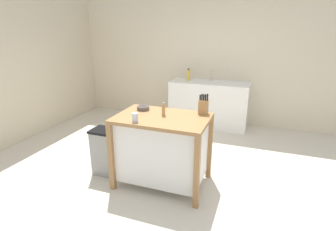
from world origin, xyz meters
TOP-DOWN VIEW (x-y plane):
  - ground_plane at (0.00, 0.00)m, footprint 6.92×6.92m
  - wall_back at (0.00, 2.58)m, footprint 5.92×0.10m
  - wall_left at (-2.96, 0.99)m, footprint 0.10×3.18m
  - kitchen_island at (-0.13, -0.07)m, footprint 1.10×0.73m
  - knife_block at (0.30, 0.20)m, footprint 0.11×0.09m
  - bowl_ceramic_wide at (-0.45, 0.10)m, footprint 0.16×0.16m
  - drinking_cup at (-0.34, -0.35)m, footprint 0.07×0.07m
  - pepper_grinder at (-0.13, -0.03)m, footprint 0.04×0.04m
  - trash_bin at (-0.92, -0.10)m, footprint 0.36×0.28m
  - sink_counter at (-0.02, 2.23)m, footprint 1.51×0.60m
  - sink_faucet at (-0.02, 2.37)m, footprint 0.02×0.02m
  - bottle_dish_soap at (-0.47, 2.25)m, footprint 0.06×0.06m

SIDE VIEW (x-z plane):
  - ground_plane at x=0.00m, z-range 0.00..0.00m
  - trash_bin at x=-0.92m, z-range 0.00..0.63m
  - sink_counter at x=-0.02m, z-range 0.00..0.89m
  - kitchen_island at x=-0.13m, z-range 0.05..0.95m
  - bowl_ceramic_wide at x=-0.45m, z-range 0.89..0.94m
  - drinking_cup at x=-0.34m, z-range 0.89..1.00m
  - pepper_grinder at x=-0.13m, z-range 0.89..1.05m
  - knife_block at x=0.30m, z-range 0.86..1.11m
  - sink_faucet at x=-0.02m, z-range 0.89..1.11m
  - bottle_dish_soap at x=-0.47m, z-range 0.88..1.12m
  - wall_back at x=0.00m, z-range 0.00..2.60m
  - wall_left at x=-2.96m, z-range 0.00..2.60m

